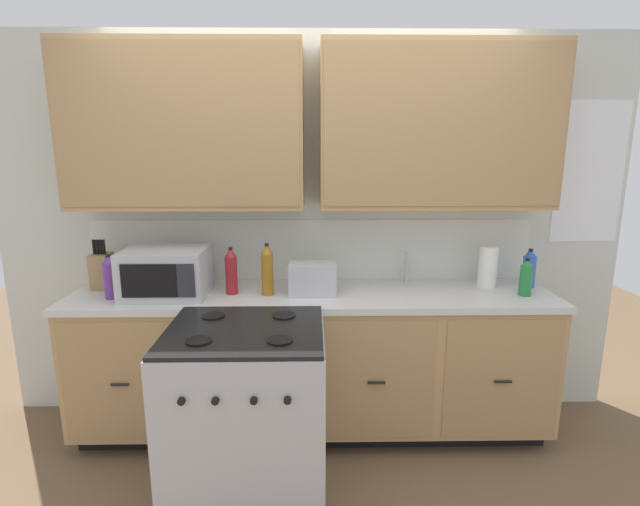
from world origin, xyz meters
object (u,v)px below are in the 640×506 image
object	(u,v)px
microwave	(166,272)
knife_block	(102,270)
stove_range	(248,417)
bottle_amber	(268,270)
toaster	(313,278)
bottle_green	(526,277)
bottle_violet	(110,277)
paper_towel_roll	(488,266)
bottle_blue	(529,268)
bottle_red	(231,271)

from	to	relation	value
microwave	knife_block	xyz separation A→B (m)	(-0.44, 0.15, -0.02)
stove_range	microwave	xyz separation A→B (m)	(-0.54, 0.58, 0.59)
bottle_amber	toaster	bearing A→B (deg)	2.16
knife_block	bottle_amber	size ratio (longest dim) A/B	0.99
bottle_green	bottle_violet	world-z (taller)	bottle_violet
paper_towel_roll	bottle_violet	size ratio (longest dim) A/B	0.99
stove_range	bottle_green	size ratio (longest dim) A/B	4.19
knife_block	bottle_blue	world-z (taller)	knife_block
bottle_violet	bottle_blue	bearing A→B (deg)	4.33
bottle_red	bottle_violet	bearing A→B (deg)	-173.59
bottle_green	microwave	bearing A→B (deg)	178.95
toaster	bottle_amber	distance (m)	0.27
knife_block	bottle_red	distance (m)	0.83
paper_towel_roll	bottle_green	world-z (taller)	paper_towel_roll
stove_range	bottle_violet	bearing A→B (deg)	147.82
bottle_blue	bottle_violet	bearing A→B (deg)	-175.67
stove_range	bottle_green	xyz separation A→B (m)	(1.59, 0.54, 0.56)
microwave	bottle_red	distance (m)	0.38
microwave	bottle_amber	world-z (taller)	bottle_amber
stove_range	bottle_blue	size ratio (longest dim) A/B	3.90
bottle_amber	paper_towel_roll	bearing A→B (deg)	6.17
bottle_blue	paper_towel_roll	bearing A→B (deg)	177.84
bottle_red	bottle_blue	xyz separation A→B (m)	(1.84, 0.11, -0.02)
toaster	stove_range	bearing A→B (deg)	-118.89
toaster	bottle_amber	world-z (taller)	bottle_amber
paper_towel_roll	bottle_green	distance (m)	0.25
microwave	toaster	xyz separation A→B (m)	(0.86, 0.01, -0.04)
bottle_blue	bottle_violet	xyz separation A→B (m)	(-2.53, -0.19, 0.01)
paper_towel_roll	bottle_blue	bearing A→B (deg)	-2.16
stove_range	bottle_violet	world-z (taller)	bottle_violet
bottle_red	bottle_blue	world-z (taller)	bottle_red
toaster	knife_block	size ratio (longest dim) A/B	0.90
bottle_green	bottle_blue	bearing A→B (deg)	61.27
microwave	bottle_violet	xyz separation A→B (m)	(-0.31, -0.05, -0.01)
bottle_blue	bottle_green	bearing A→B (deg)	-118.73
toaster	knife_block	xyz separation A→B (m)	(-1.31, 0.14, 0.02)
microwave	bottle_blue	world-z (taller)	microwave
toaster	bottle_blue	size ratio (longest dim) A/B	1.15
bottle_green	bottle_red	bearing A→B (deg)	177.81
bottle_green	bottle_red	xyz separation A→B (m)	(-1.74, 0.07, 0.03)
bottle_red	knife_block	bearing A→B (deg)	171.24
knife_block	bottle_blue	size ratio (longest dim) A/B	1.27
bottle_amber	bottle_violet	bearing A→B (deg)	-176.61
stove_range	toaster	xyz separation A→B (m)	(0.33, 0.60, 0.55)
bottle_amber	bottle_blue	distance (m)	1.63
bottle_violet	bottle_red	bearing A→B (deg)	6.41
bottle_green	bottle_blue	size ratio (longest dim) A/B	0.93
bottle_violet	bottle_green	bearing A→B (deg)	0.25
stove_range	toaster	distance (m)	0.87
bottle_amber	bottle_blue	bearing A→B (deg)	4.86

